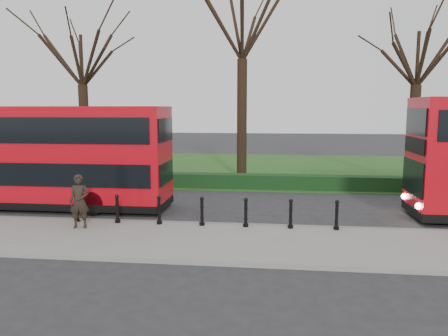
# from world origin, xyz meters

# --- Properties ---
(ground) EXTENTS (120.00, 120.00, 0.00)m
(ground) POSITION_xyz_m (0.00, 0.00, 0.00)
(ground) COLOR #28282B
(ground) RESTS_ON ground
(pavement) EXTENTS (60.00, 4.00, 0.15)m
(pavement) POSITION_xyz_m (0.00, -3.00, 0.07)
(pavement) COLOR gray
(pavement) RESTS_ON ground
(kerb) EXTENTS (60.00, 0.25, 0.16)m
(kerb) POSITION_xyz_m (0.00, -1.00, 0.07)
(kerb) COLOR slate
(kerb) RESTS_ON ground
(grass_verge) EXTENTS (60.00, 18.00, 0.06)m
(grass_verge) POSITION_xyz_m (0.00, 15.00, 0.03)
(grass_verge) COLOR #25531B
(grass_verge) RESTS_ON ground
(hedge) EXTENTS (60.00, 0.90, 0.80)m
(hedge) POSITION_xyz_m (0.00, 6.80, 0.40)
(hedge) COLOR black
(hedge) RESTS_ON ground
(yellow_line_outer) EXTENTS (60.00, 0.10, 0.01)m
(yellow_line_outer) POSITION_xyz_m (0.00, -0.70, 0.01)
(yellow_line_outer) COLOR yellow
(yellow_line_outer) RESTS_ON ground
(yellow_line_inner) EXTENTS (60.00, 0.10, 0.01)m
(yellow_line_inner) POSITION_xyz_m (0.00, -0.50, 0.01)
(yellow_line_inner) COLOR yellow
(yellow_line_inner) RESTS_ON ground
(tree_left) EXTENTS (6.74, 6.74, 10.53)m
(tree_left) POSITION_xyz_m (-8.00, 10.00, 7.65)
(tree_left) COLOR black
(tree_left) RESTS_ON ground
(tree_mid) EXTENTS (8.44, 8.44, 13.18)m
(tree_mid) POSITION_xyz_m (2.00, 10.00, 9.59)
(tree_mid) COLOR black
(tree_mid) RESTS_ON ground
(tree_right) EXTENTS (6.59, 6.59, 10.30)m
(tree_right) POSITION_xyz_m (12.00, 10.00, 7.48)
(tree_right) COLOR black
(tree_right) RESTS_ON ground
(bollard_row) EXTENTS (9.65, 0.15, 1.00)m
(bollard_row) POSITION_xyz_m (1.44, -1.35, 0.65)
(bollard_row) COLOR black
(bollard_row) RESTS_ON pavement
(bus_lead) EXTENTS (11.11, 2.55, 4.42)m
(bus_lead) POSITION_xyz_m (-6.08, 1.31, 2.23)
(bus_lead) COLOR red
(bus_lead) RESTS_ON ground
(pedestrian) EXTENTS (0.76, 0.57, 1.90)m
(pedestrian) POSITION_xyz_m (-2.79, -2.16, 1.10)
(pedestrian) COLOR black
(pedestrian) RESTS_ON pavement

